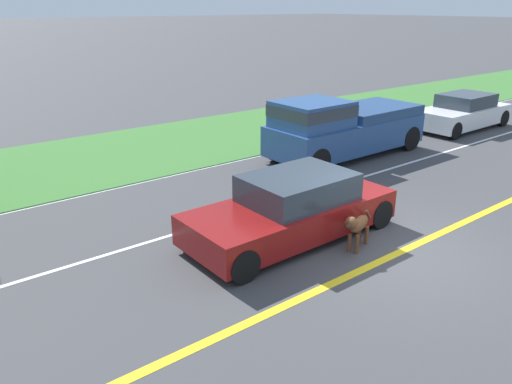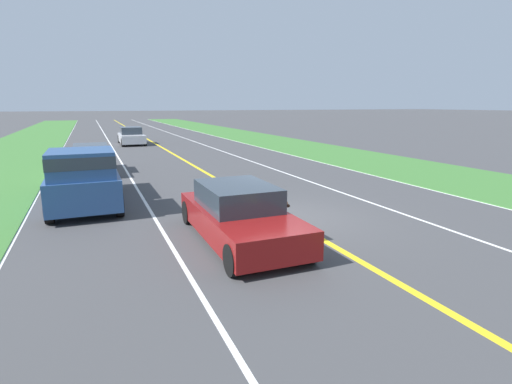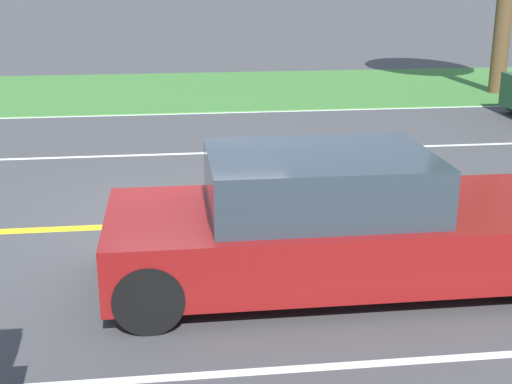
% 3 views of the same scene
% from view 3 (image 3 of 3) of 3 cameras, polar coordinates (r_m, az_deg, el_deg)
% --- Properties ---
extents(ground_plane, '(400.00, 400.00, 0.00)m').
position_cam_3_polar(ground_plane, '(9.00, -4.35, -2.50)').
color(ground_plane, '#424244').
extents(centre_divider_line, '(0.18, 160.00, 0.01)m').
position_cam_3_polar(centre_divider_line, '(9.00, -4.35, -2.48)').
color(centre_divider_line, yellow).
rests_on(centre_divider_line, ground).
extents(lane_edge_line_left, '(0.14, 160.00, 0.01)m').
position_cam_3_polar(lane_edge_line_left, '(15.75, -5.70, 6.27)').
color(lane_edge_line_left, white).
rests_on(lane_edge_line_left, ground).
extents(lane_dash_same_dir, '(0.10, 160.00, 0.01)m').
position_cam_3_polar(lane_dash_same_dir, '(5.84, -2.48, -14.31)').
color(lane_dash_same_dir, white).
rests_on(lane_dash_same_dir, ground).
extents(lane_dash_oncoming, '(0.10, 160.00, 0.01)m').
position_cam_3_polar(lane_dash_oncoming, '(12.34, -5.21, 3.09)').
color(lane_dash_oncoming, white).
rests_on(lane_dash_oncoming, ground).
extents(grass_verge_left, '(6.00, 160.00, 0.03)m').
position_cam_3_polar(grass_verge_left, '(18.70, -5.98, 8.10)').
color(grass_verge_left, '#3D7533').
rests_on(grass_verge_left, ground).
extents(ego_car, '(1.89, 4.57, 1.36)m').
position_cam_3_polar(ego_car, '(7.20, 6.09, -2.47)').
color(ego_car, maroon).
rests_on(ego_car, ground).
extents(dog, '(0.51, 1.21, 0.85)m').
position_cam_3_polar(dog, '(8.28, 0.03, -0.43)').
color(dog, brown).
rests_on(dog, ground).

